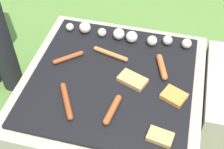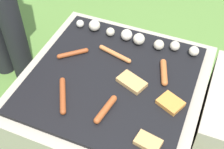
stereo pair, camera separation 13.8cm
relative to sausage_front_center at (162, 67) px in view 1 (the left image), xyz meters
The scene contains 11 objects.
ground_plane 0.49m from the sausage_front_center, 152.66° to the right, with size 14.00×14.00×0.00m, color #567F38.
grill 0.33m from the sausage_front_center, 152.66° to the right, with size 0.81×0.81×0.42m.
sausage_front_center is the anchor object (origin of this frame).
sausage_back_center 0.25m from the sausage_front_center, behind, with size 0.18×0.06×0.02m.
sausage_front_right 0.46m from the sausage_front_center, 140.72° to the right, with size 0.11×0.18×0.03m.
sausage_mid_left 0.33m from the sausage_front_center, 118.99° to the right, with size 0.05×0.16×0.03m.
sausage_back_left 0.44m from the sausage_front_center, behind, with size 0.12×0.11×0.02m.
bread_slice_center 0.16m from the sausage_front_center, 136.18° to the right, with size 0.14×0.11×0.02m.
bread_slice_left 0.17m from the sausage_front_center, 64.95° to the right, with size 0.12×0.11×0.02m.
bread_slice_right 0.37m from the sausage_front_center, 83.09° to the right, with size 0.11×0.08×0.02m.
mushroom_row 0.27m from the sausage_front_center, 140.92° to the left, with size 0.64×0.08×0.06m.
Camera 1 is at (0.23, -0.92, 1.45)m, focal length 50.00 mm.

